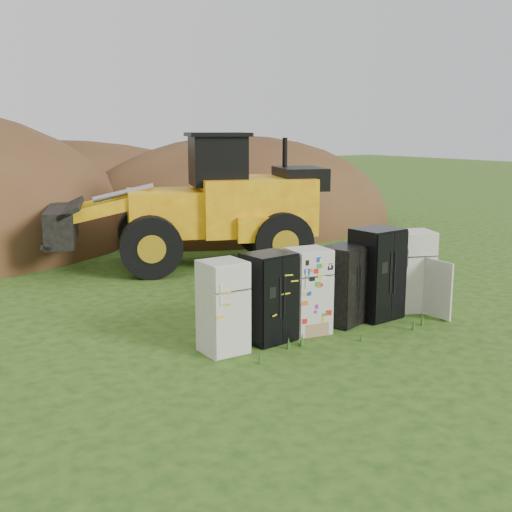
{
  "coord_description": "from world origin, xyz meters",
  "views": [
    {
      "loc": [
        -8.3,
        -9.49,
        4.01
      ],
      "look_at": [
        -0.39,
        2.0,
        1.2
      ],
      "focal_mm": 45.0,
      "sensor_mm": 36.0,
      "label": 1
    }
  ],
  "objects_px": {
    "fridge_black_side": "(269,297)",
    "fridge_black_right": "(376,274)",
    "fridge_sticker": "(308,291)",
    "fridge_dark_mid": "(343,285)",
    "fridge_leftmost": "(223,307)",
    "wheel_loader": "(185,201)",
    "fridge_open_door": "(413,270)"
  },
  "relations": [
    {
      "from": "fridge_open_door",
      "to": "wheel_loader",
      "type": "height_order",
      "value": "wheel_loader"
    },
    {
      "from": "fridge_black_right",
      "to": "fridge_open_door",
      "type": "distance_m",
      "value": 1.11
    },
    {
      "from": "fridge_open_door",
      "to": "fridge_black_side",
      "type": "bearing_deg",
      "value": -156.99
    },
    {
      "from": "fridge_black_side",
      "to": "fridge_open_door",
      "type": "distance_m",
      "value": 3.88
    },
    {
      "from": "fridge_black_right",
      "to": "fridge_sticker",
      "type": "bearing_deg",
      "value": 175.86
    },
    {
      "from": "fridge_black_side",
      "to": "fridge_black_right",
      "type": "relative_size",
      "value": 0.88
    },
    {
      "from": "fridge_black_right",
      "to": "fridge_open_door",
      "type": "xyz_separation_m",
      "value": [
        1.11,
        -0.01,
        -0.07
      ]
    },
    {
      "from": "fridge_black_side",
      "to": "fridge_open_door",
      "type": "xyz_separation_m",
      "value": [
        3.88,
        -0.07,
        0.04
      ]
    },
    {
      "from": "fridge_sticker",
      "to": "fridge_open_door",
      "type": "distance_m",
      "value": 2.94
    },
    {
      "from": "fridge_black_side",
      "to": "fridge_sticker",
      "type": "bearing_deg",
      "value": -5.51
    },
    {
      "from": "fridge_dark_mid",
      "to": "wheel_loader",
      "type": "height_order",
      "value": "wheel_loader"
    },
    {
      "from": "fridge_black_side",
      "to": "wheel_loader",
      "type": "height_order",
      "value": "wheel_loader"
    },
    {
      "from": "fridge_leftmost",
      "to": "fridge_open_door",
      "type": "xyz_separation_m",
      "value": [
        4.92,
        -0.03,
        0.05
      ]
    },
    {
      "from": "fridge_black_right",
      "to": "fridge_leftmost",
      "type": "bearing_deg",
      "value": 176.7
    },
    {
      "from": "fridge_black_right",
      "to": "fridge_open_door",
      "type": "height_order",
      "value": "fridge_black_right"
    },
    {
      "from": "fridge_black_side",
      "to": "fridge_sticker",
      "type": "relative_size",
      "value": 1.01
    },
    {
      "from": "fridge_sticker",
      "to": "fridge_dark_mid",
      "type": "bearing_deg",
      "value": 11.36
    },
    {
      "from": "fridge_dark_mid",
      "to": "fridge_black_side",
      "type": "bearing_deg",
      "value": 164.49
    },
    {
      "from": "fridge_sticker",
      "to": "fridge_dark_mid",
      "type": "xyz_separation_m",
      "value": [
        0.95,
        0.03,
        -0.03
      ]
    },
    {
      "from": "fridge_leftmost",
      "to": "fridge_black_right",
      "type": "height_order",
      "value": "fridge_black_right"
    },
    {
      "from": "fridge_black_side",
      "to": "fridge_black_right",
      "type": "xyz_separation_m",
      "value": [
        2.77,
        -0.06,
        0.11
      ]
    },
    {
      "from": "fridge_black_side",
      "to": "fridge_black_right",
      "type": "bearing_deg",
      "value": -5.4
    },
    {
      "from": "fridge_black_side",
      "to": "fridge_dark_mid",
      "type": "bearing_deg",
      "value": -3.86
    },
    {
      "from": "fridge_leftmost",
      "to": "fridge_black_right",
      "type": "relative_size",
      "value": 0.87
    },
    {
      "from": "fridge_sticker",
      "to": "fridge_black_right",
      "type": "height_order",
      "value": "fridge_black_right"
    },
    {
      "from": "fridge_leftmost",
      "to": "fridge_dark_mid",
      "type": "bearing_deg",
      "value": 2.62
    },
    {
      "from": "fridge_open_door",
      "to": "fridge_sticker",
      "type": "bearing_deg",
      "value": -156.9
    },
    {
      "from": "wheel_loader",
      "to": "fridge_dark_mid",
      "type": "bearing_deg",
      "value": -68.31
    },
    {
      "from": "fridge_black_side",
      "to": "wheel_loader",
      "type": "xyz_separation_m",
      "value": [
        1.91,
        6.82,
        1.08
      ]
    },
    {
      "from": "fridge_sticker",
      "to": "fridge_dark_mid",
      "type": "height_order",
      "value": "fridge_sticker"
    },
    {
      "from": "fridge_sticker",
      "to": "fridge_black_right",
      "type": "relative_size",
      "value": 0.88
    },
    {
      "from": "fridge_black_right",
      "to": "wheel_loader",
      "type": "relative_size",
      "value": 0.24
    }
  ]
}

